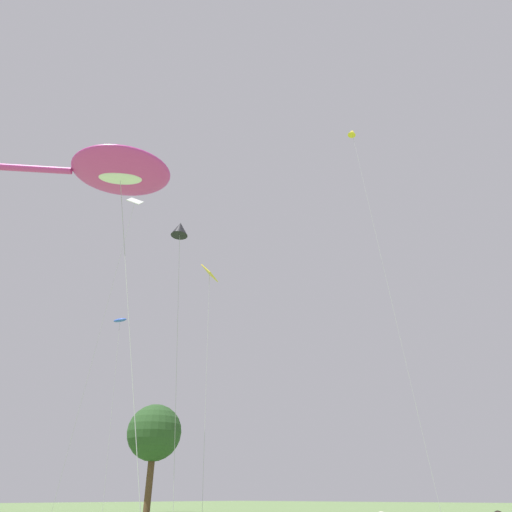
# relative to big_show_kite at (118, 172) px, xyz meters

# --- Properties ---
(big_show_kite) EXTENTS (8.30, 8.79, 15.56)m
(big_show_kite) POSITION_rel_big_show_kite_xyz_m (0.00, 0.00, 0.00)
(big_show_kite) COLOR #CC3899
(big_show_kite) RESTS_ON ground
(small_kite_diamond_red) EXTENTS (0.87, 1.65, 13.68)m
(small_kite_diamond_red) POSITION_rel_big_show_kite_xyz_m (3.44, -0.57, -1.84)
(small_kite_diamond_red) COLOR black
(small_kite_diamond_red) RESTS_ON ground
(small_kite_stunt_black) EXTENTS (0.83, 2.12, 24.31)m
(small_kite_stunt_black) POSITION_rel_big_show_kite_xyz_m (13.76, -5.41, 8.42)
(small_kite_stunt_black) COLOR yellow
(small_kite_stunt_black) RESTS_ON ground
(small_kite_streamer_purple) EXTENTS (1.32, 3.42, 21.28)m
(small_kite_streamer_purple) POSITION_rel_big_show_kite_xyz_m (6.08, 8.83, 4.39)
(small_kite_streamer_purple) COLOR white
(small_kite_streamer_purple) RESTS_ON ground
(small_kite_box_yellow) EXTENTS (1.05, 1.51, 12.80)m
(small_kite_box_yellow) POSITION_rel_big_show_kite_xyz_m (6.49, 0.47, -3.25)
(small_kite_box_yellow) COLOR yellow
(small_kite_box_yellow) RESTS_ON ground
(small_kite_bird_shape) EXTENTS (0.82, 1.52, 11.46)m
(small_kite_bird_shape) POSITION_rel_big_show_kite_xyz_m (5.86, 7.76, -3.98)
(small_kite_bird_shape) COLOR blue
(small_kite_bird_shape) RESTS_ON ground
(tree_shrub_far) EXTENTS (6.52, 6.52, 11.83)m
(tree_shrub_far) POSITION_rel_big_show_kite_xyz_m (27.05, 31.97, -6.60)
(tree_shrub_far) COLOR #513823
(tree_shrub_far) RESTS_ON ground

